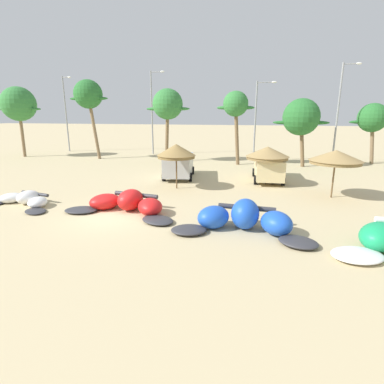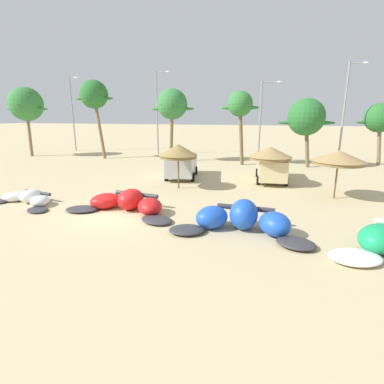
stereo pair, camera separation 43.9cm
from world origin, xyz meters
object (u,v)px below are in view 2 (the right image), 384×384
palm_leftmost (26,104)px  palm_center_left (240,105)px  palm_left_of_gap (172,105)px  lamppost_west (73,111)px  beach_umbrella_near_palms (339,157)px  lamppost_east (346,110)px  palm_left (94,95)px  kite_center (242,220)px  palm_right_of_gap (380,118)px  kite_left (27,198)px  beach_umbrella_middle (270,153)px  lamppost_west_center (158,109)px  beach_umbrella_near_van (178,151)px  palm_center_right (306,118)px  parked_van (271,167)px  kite_left_of_center (127,203)px  lamppost_east_center (262,117)px

palm_leftmost → palm_center_left: size_ratio=1.12×
palm_left_of_gap → lamppost_west: bearing=160.2°
beach_umbrella_near_palms → lamppost_east: bearing=78.5°
palm_left → kite_center: bearing=-45.4°
palm_leftmost → palm_left_of_gap: size_ratio=1.07×
kite_center → palm_right_of_gap: bearing=63.0°
kite_left → palm_center_left: 21.02m
kite_center → beach_umbrella_middle: 10.04m
beach_umbrella_middle → lamppost_west_center: (-14.22, 14.71, 3.32)m
kite_left → palm_right_of_gap: 32.37m
beach_umbrella_middle → palm_center_left: size_ratio=0.43×
palm_left → lamppost_west_center: (5.64, 5.41, -1.46)m
beach_umbrella_near_van → palm_right_of_gap: (16.59, 15.28, 2.02)m
palm_right_of_gap → lamppost_west_center: size_ratio=0.61×
palm_center_left → kite_center: bearing=-83.0°
palm_left → lamppost_west_center: 7.95m
palm_left_of_gap → palm_center_right: size_ratio=1.17×
parked_van → palm_leftmost: size_ratio=0.62×
beach_umbrella_near_van → palm_right_of_gap: palm_right_of_gap is taller
kite_left_of_center → beach_umbrella_middle: bearing=49.1°
palm_left → lamppost_west: 9.19m
kite_center → palm_leftmost: 33.95m
kite_center → palm_left_of_gap: 21.90m
lamppost_west_center → lamppost_east: 21.40m
palm_left → lamppost_west: size_ratio=0.89×
kite_left_of_center → beach_umbrella_near_palms: 12.83m
kite_left → palm_left: size_ratio=0.58×
palm_leftmost → lamppost_east: bearing=3.5°
beach_umbrella_near_van → lamppost_west: bearing=139.4°
beach_umbrella_near_van → palm_center_right: palm_center_right is taller
parked_van → palm_left_of_gap: size_ratio=0.66×
kite_left_of_center → palm_leftmost: palm_leftmost is taller
palm_left → palm_center_left: 16.66m
beach_umbrella_near_palms → lamppost_west_center: lamppost_west_center is taller
beach_umbrella_near_van → beach_umbrella_near_palms: size_ratio=0.99×
kite_left_of_center → lamppost_east_center: bearing=73.1°
kite_left → kite_left_of_center: kite_left_of_center is taller
palm_center_right → lamppost_west: 30.57m
beach_umbrella_near_palms → kite_center: bearing=-125.6°
kite_center → beach_umbrella_middle: bearing=84.3°
kite_center → palm_leftmost: size_ratio=0.79×
beach_umbrella_near_palms → kite_left: bearing=-161.9°
beach_umbrella_middle → lamppost_east_center: lamppost_east_center is taller
beach_umbrella_middle → lamppost_west_center: 20.73m
palm_center_left → palm_center_right: (6.33, 0.18, -1.16)m
kite_center → palm_center_right: size_ratio=0.99×
lamppost_east_center → palm_right_of_gap: bearing=3.7°
palm_leftmost → palm_center_left: (25.55, -0.04, -0.27)m
palm_leftmost → palm_center_right: bearing=0.3°
palm_left → lamppost_west: (-7.00, 5.71, -1.67)m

